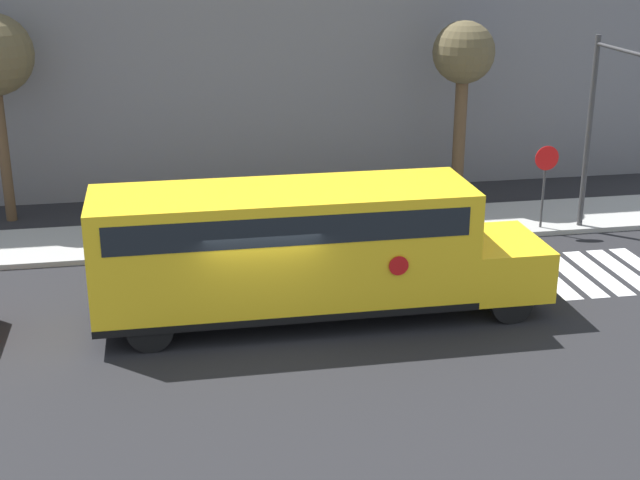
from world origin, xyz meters
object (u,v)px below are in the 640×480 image
object	(u,v)px
school_bus	(300,246)
stop_sign	(545,175)
tree_near_sidewalk	(463,60)
traffic_light	(610,111)

from	to	relation	value
school_bus	stop_sign	xyz separation A→B (m)	(8.04, 4.80, -0.03)
school_bus	tree_near_sidewalk	xyz separation A→B (m)	(6.53, 8.16, 2.89)
stop_sign	traffic_light	world-z (taller)	traffic_light
school_bus	stop_sign	bearing A→B (deg)	30.84
tree_near_sidewalk	traffic_light	bearing A→B (deg)	-58.38
traffic_light	school_bus	bearing A→B (deg)	-158.30
tree_near_sidewalk	stop_sign	bearing A→B (deg)	-65.81
stop_sign	tree_near_sidewalk	size ratio (longest dim) A/B	0.45
school_bus	stop_sign	size ratio (longest dim) A/B	3.94
school_bus	traffic_light	xyz separation A→B (m)	(9.28, 3.69, 2.03)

